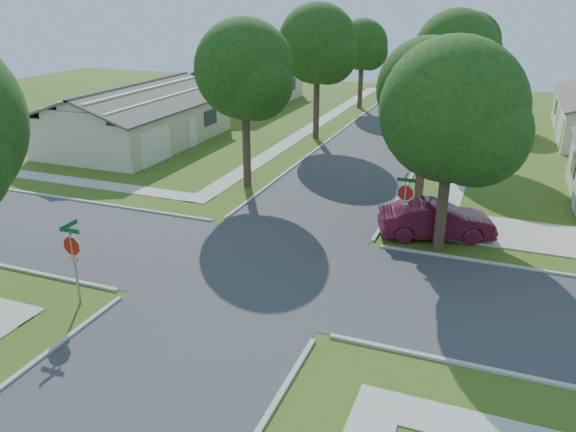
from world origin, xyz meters
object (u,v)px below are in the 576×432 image
(stop_sign_sw, at_px, (72,249))
(car_curb_east, at_px, (444,108))
(tree_w_mid, at_px, (318,47))
(tree_e_far, at_px, (471,45))
(tree_e_near, at_px, (429,94))
(house_nw_near, at_px, (138,122))
(car_driveway, at_px, (436,220))
(tree_w_near, at_px, (245,74))
(house_nw_far, at_px, (242,88))
(tree_w_far, at_px, (363,47))
(tree_ne_corner, at_px, (454,117))
(car_curb_west, at_px, (412,90))
(stop_sign_ne, at_px, (405,196))
(tree_e_mid, at_px, (456,56))

(stop_sign_sw, relative_size, car_curb_east, 0.70)
(tree_w_mid, bearing_deg, tree_e_far, 54.15)
(tree_e_near, relative_size, house_nw_near, 0.61)
(tree_w_mid, xyz_separation_m, car_driveway, (10.64, -15.51, -5.68))
(tree_e_far, height_order, tree_w_near, tree_w_near)
(tree_w_mid, distance_m, house_nw_far, 16.56)
(car_curb_east, bearing_deg, stop_sign_sw, -109.78)
(tree_e_far, height_order, tree_w_far, tree_e_far)
(tree_e_near, bearing_deg, house_nw_near, 163.89)
(tree_ne_corner, height_order, car_curb_west, tree_ne_corner)
(car_driveway, bearing_deg, stop_sign_ne, 102.43)
(tree_e_mid, relative_size, car_driveway, 1.87)
(car_driveway, bearing_deg, tree_e_far, -16.67)
(tree_e_far, distance_m, tree_ne_corner, 29.85)
(tree_w_near, bearing_deg, tree_e_mid, 51.92)
(stop_sign_sw, bearing_deg, car_driveway, 43.63)
(car_driveway, distance_m, car_curb_east, 27.24)
(tree_ne_corner, distance_m, house_nw_near, 25.15)
(tree_e_mid, distance_m, tree_w_mid, 9.40)
(tree_e_near, bearing_deg, tree_e_mid, 89.97)
(tree_w_mid, height_order, tree_w_far, tree_w_mid)
(tree_w_near, height_order, house_nw_far, tree_w_near)
(tree_e_mid, height_order, house_nw_far, tree_e_mid)
(stop_sign_sw, distance_m, car_driveway, 14.83)
(tree_ne_corner, distance_m, car_curb_west, 39.13)
(tree_e_near, relative_size, tree_ne_corner, 0.96)
(stop_sign_sw, bearing_deg, house_nw_near, 119.83)
(tree_ne_corner, bearing_deg, tree_e_mid, 95.45)
(car_curb_east, relative_size, car_curb_west, 0.94)
(stop_sign_ne, xyz_separation_m, tree_w_mid, (-9.34, 16.31, 4.46))
(stop_sign_sw, bearing_deg, tree_e_far, 76.27)
(tree_e_mid, distance_m, tree_w_far, 16.06)
(car_curb_west, bearing_deg, tree_w_far, 74.01)
(stop_sign_sw, xyz_separation_m, car_curb_east, (7.90, 37.30, -1.31))
(tree_e_mid, height_order, car_curb_east, tree_e_mid)
(tree_e_near, distance_m, tree_e_mid, 12.02)
(tree_w_near, distance_m, tree_w_mid, 12.01)
(tree_w_far, bearing_deg, tree_w_mid, -89.95)
(tree_w_near, bearing_deg, car_curb_west, 84.09)
(tree_e_near, xyz_separation_m, house_nw_far, (-20.74, 22.99, -4.13))
(tree_w_far, bearing_deg, car_driveway, -69.51)
(stop_sign_ne, relative_size, tree_e_far, 0.34)
(stop_sign_sw, height_order, car_curb_east, stop_sign_sw)
(tree_e_far, bearing_deg, tree_w_mid, -125.85)
(stop_sign_ne, distance_m, car_curb_west, 38.06)
(stop_sign_ne, bearing_deg, house_nw_far, 127.16)
(tree_w_far, xyz_separation_m, house_nw_far, (-11.34, -2.01, -3.99))
(tree_e_far, relative_size, tree_ne_corner, 1.01)
(tree_w_near, bearing_deg, house_nw_far, 116.27)
(car_curb_west, bearing_deg, tree_ne_corner, 107.87)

